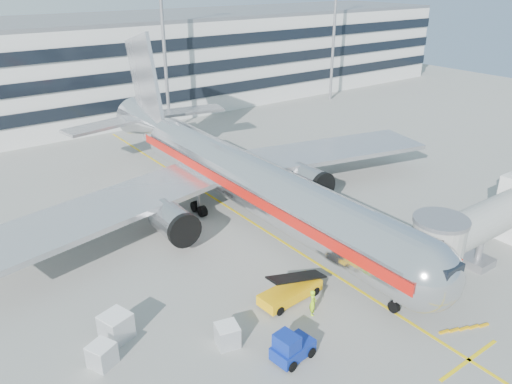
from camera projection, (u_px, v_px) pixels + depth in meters
ground at (317, 264)px, 41.64m from camera, size 180.00×180.00×0.00m
lead_in_line at (248, 220)px, 49.01m from camera, size 0.25×70.00×0.01m
stop_bar at (469, 360)px, 31.31m from camera, size 6.00×0.25×0.01m
main_jet at (237, 175)px, 48.56m from camera, size 50.95×48.70×16.06m
jet_bridge at (496, 218)px, 40.75m from camera, size 17.80×4.50×7.00m
terminal at (77, 69)px, 81.20m from camera, size 150.00×24.25×15.60m
light_mast_centre at (163, 29)px, 70.90m from camera, size 2.40×1.20×25.45m
light_mast_east at (335, 17)px, 89.29m from camera, size 2.40×1.20×25.45m
belt_loader at (290, 291)px, 36.82m from camera, size 5.39×2.24×2.55m
baggage_tug at (291, 348)px, 31.05m from camera, size 2.91×2.05×2.05m
cargo_container_left at (116, 327)px, 32.83m from camera, size 2.19×2.19×1.86m
cargo_container_right at (102, 355)px, 30.65m from camera, size 1.89×1.89×1.51m
cargo_container_front at (227, 335)px, 32.33m from camera, size 1.72×1.72×1.51m
ramp_worker at (313, 302)px, 35.13m from camera, size 0.83×0.86×1.98m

